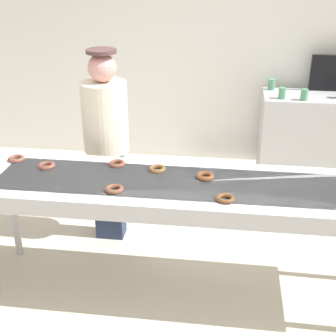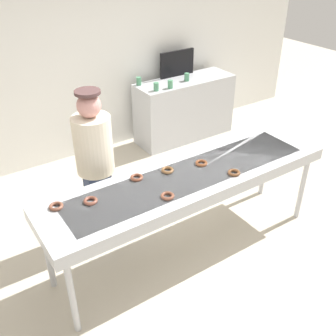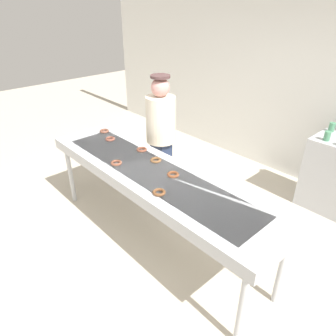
{
  "view_description": "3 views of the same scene",
  "coord_description": "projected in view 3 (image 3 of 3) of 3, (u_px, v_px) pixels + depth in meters",
  "views": [
    {
      "loc": [
        0.33,
        -2.9,
        2.37
      ],
      "look_at": [
        -0.08,
        0.24,
        0.9
      ],
      "focal_mm": 51.12,
      "sensor_mm": 36.0,
      "label": 1
    },
    {
      "loc": [
        -1.9,
        -2.46,
        2.88
      ],
      "look_at": [
        -0.02,
        0.34,
        0.82
      ],
      "focal_mm": 41.85,
      "sensor_mm": 36.0,
      "label": 2
    },
    {
      "loc": [
        2.11,
        -1.72,
        2.45
      ],
      "look_at": [
        -0.09,
        0.29,
        0.8
      ],
      "focal_mm": 33.11,
      "sensor_mm": 36.0,
      "label": 3
    }
  ],
  "objects": [
    {
      "name": "chocolate_donut_2",
      "position": [
        159.0,
        192.0,
        2.77
      ],
      "size": [
        0.16,
        0.16,
        0.03
      ],
      "primitive_type": "torus",
      "rotation": [
        0.0,
        0.0,
        1.16
      ],
      "color": "brown",
      "rests_on": "fryer_conveyor"
    },
    {
      "name": "chocolate_donut_6",
      "position": [
        142.0,
        149.0,
        3.54
      ],
      "size": [
        0.17,
        0.17,
        0.03
      ],
      "primitive_type": "torus",
      "rotation": [
        0.0,
        0.0,
        2.2
      ],
      "color": "brown",
      "rests_on": "fryer_conveyor"
    },
    {
      "name": "chocolate_donut_5",
      "position": [
        156.0,
        160.0,
        3.31
      ],
      "size": [
        0.15,
        0.15,
        0.03
      ],
      "primitive_type": "torus",
      "rotation": [
        0.0,
        0.0,
        1.21
      ],
      "color": "brown",
      "rests_on": "fryer_conveyor"
    },
    {
      "name": "paper_cup_0",
      "position": [
        332.0,
        127.0,
        3.94
      ],
      "size": [
        0.07,
        0.07,
        0.12
      ],
      "primitive_type": "cylinder",
      "color": "#4C8C66",
      "rests_on": "prep_counter"
    },
    {
      "name": "fryer_conveyor",
      "position": [
        153.0,
        177.0,
        3.16
      ],
      "size": [
        2.92,
        0.74,
        0.91
      ],
      "color": "#B7BABF",
      "rests_on": "ground"
    },
    {
      "name": "chocolate_donut_4",
      "position": [
        104.0,
        131.0,
        4.03
      ],
      "size": [
        0.17,
        0.17,
        0.03
      ],
      "primitive_type": "torus",
      "rotation": [
        0.0,
        0.0,
        2.41
      ],
      "color": "brown",
      "rests_on": "fryer_conveyor"
    },
    {
      "name": "chocolate_donut_0",
      "position": [
        110.0,
        139.0,
        3.81
      ],
      "size": [
        0.17,
        0.17,
        0.03
      ],
      "primitive_type": "torus",
      "rotation": [
        0.0,
        0.0,
        2.3
      ],
      "color": "brown",
      "rests_on": "fryer_conveyor"
    },
    {
      "name": "back_wall",
      "position": [
        292.0,
        72.0,
        4.35
      ],
      "size": [
        8.0,
        0.12,
        3.07
      ],
      "primitive_type": "cube",
      "color": "white",
      "rests_on": "ground"
    },
    {
      "name": "ground_plane",
      "position": [
        155.0,
        240.0,
        3.57
      ],
      "size": [
        16.0,
        16.0,
        0.0
      ],
      "primitive_type": "plane",
      "color": "beige"
    },
    {
      "name": "paper_cup_1",
      "position": [
        327.0,
        136.0,
        3.69
      ],
      "size": [
        0.07,
        0.07,
        0.12
      ],
      "primitive_type": "cylinder",
      "color": "#4C8C66",
      "rests_on": "prep_counter"
    },
    {
      "name": "chocolate_donut_1",
      "position": [
        173.0,
        174.0,
        3.04
      ],
      "size": [
        0.17,
        0.17,
        0.03
      ],
      "primitive_type": "torus",
      "rotation": [
        0.0,
        0.0,
        2.18
      ],
      "color": "brown",
      "rests_on": "fryer_conveyor"
    },
    {
      "name": "chocolate_donut_3",
      "position": [
        116.0,
        163.0,
        3.26
      ],
      "size": [
        0.17,
        0.17,
        0.03
      ],
      "primitive_type": "torus",
      "rotation": [
        0.0,
        0.0,
        2.57
      ],
      "color": "brown",
      "rests_on": "fryer_conveyor"
    },
    {
      "name": "worker_baker",
      "position": [
        161.0,
        131.0,
        3.93
      ],
      "size": [
        0.37,
        0.37,
        1.66
      ],
      "rotation": [
        0.0,
        0.0,
        3.25
      ],
      "color": "#232E4A",
      "rests_on": "ground"
    }
  ]
}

